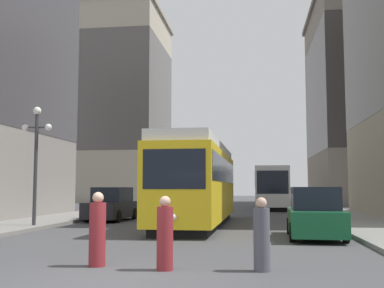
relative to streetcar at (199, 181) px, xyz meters
name	(u,v)px	position (x,y,z in m)	size (l,w,h in m)	color
ground_plane	(111,278)	(-0.15, -13.50, -2.10)	(200.00, 200.00, 0.00)	#424244
sidewalk_left	(152,204)	(-8.13, 26.50, -2.03)	(3.45, 120.00, 0.15)	gray
sidewalk_right	(307,205)	(7.83, 26.50, -2.03)	(3.45, 120.00, 0.15)	gray
streetcar	(199,181)	(0.00, 0.00, 0.00)	(2.77, 13.43, 3.89)	black
transit_bus	(270,186)	(3.97, 19.16, -0.15)	(2.59, 12.86, 3.45)	black
parked_car_left_near	(160,199)	(-5.10, 15.79, -1.26)	(2.01, 4.46, 1.82)	black
parked_car_left_mid	(112,205)	(-5.10, 2.60, -1.26)	(2.06, 4.59, 1.82)	black
parked_car_right_far	(315,214)	(4.81, -5.32, -1.26)	(2.01, 4.45, 1.82)	black
pedestrian_crossing_near	(97,232)	(-0.90, -12.17, -1.31)	(0.38, 0.38, 1.69)	maroon
pedestrian_crossing_far	(165,235)	(0.74, -12.47, -1.35)	(0.36, 0.36, 1.61)	maroon
pedestrian_on_sidewalk	(262,237)	(2.84, -12.32, -1.36)	(0.35, 0.35, 1.58)	#4C4C56
lamp_post_left_near	(36,147)	(-7.00, -2.75, 1.53)	(1.41, 0.36, 5.28)	#333338
building_left_corner	(115,104)	(-16.32, 40.03, 11.20)	(13.54, 15.95, 25.81)	#B2A893
building_right_corner	(374,99)	(16.06, 32.23, 9.62)	(13.62, 18.77, 22.79)	slate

